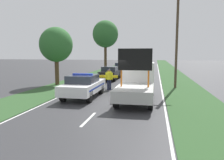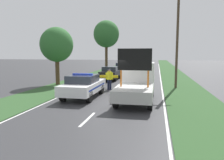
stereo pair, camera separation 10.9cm
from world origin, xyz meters
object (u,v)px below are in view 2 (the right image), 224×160
work_truck (137,81)px  roadside_tree_near_left (57,45)px  queued_car_hatch_blue (123,69)px  queued_car_sedan_silver (129,66)px  pedestrian_civilian (125,79)px  police_officer (109,78)px  traffic_cone_near_police (87,85)px  police_car (84,85)px  road_barrier (118,77)px  traffic_cone_centre_front (132,82)px  roadside_tree_near_right (106,34)px  utility_pole (178,32)px  queued_car_sedan_black (111,73)px

work_truck → roadside_tree_near_left: 9.43m
queued_car_hatch_blue → queued_car_sedan_silver: size_ratio=1.08×
pedestrian_civilian → police_officer: bearing=-151.6°
traffic_cone_near_police → roadside_tree_near_left: size_ratio=0.14×
police_car → police_officer: 3.35m
traffic_cone_near_police → queued_car_hatch_blue: bearing=85.7°
road_barrier → traffic_cone_centre_front: size_ratio=4.41×
roadside_tree_near_right → utility_pole: utility_pole is taller
police_car → queued_car_sedan_black: bearing=94.0°
police_car → work_truck: work_truck is taller
police_car → traffic_cone_centre_front: 6.18m
work_truck → queued_car_sedan_black: size_ratio=1.32×
road_barrier → utility_pole: 6.06m
work_truck → queued_car_sedan_silver: work_truck is taller
utility_pole → work_truck: bearing=-118.3°
police_car → work_truck: 3.49m
queued_car_hatch_blue → roadside_tree_near_right: (-2.78, 2.14, 4.78)m
work_truck → queued_car_sedan_silver: 22.57m
road_barrier → utility_pole: bearing=17.6°
police_officer → traffic_cone_near_police: bearing=-20.2°
queued_car_sedan_silver → roadside_tree_near_left: bearing=76.2°
police_officer → traffic_cone_near_police: size_ratio=2.33×
traffic_cone_centre_front → utility_pole: 5.62m
road_barrier → police_officer: police_officer is taller
police_officer → utility_pole: bearing=-178.2°
roadside_tree_near_right → police_officer: bearing=-76.0°
queued_car_sedan_black → work_truck: bearing=111.2°
queued_car_hatch_blue → roadside_tree_near_right: 5.93m
traffic_cone_near_police → roadside_tree_near_right: size_ratio=0.09×
work_truck → roadside_tree_near_left: bearing=-30.4°
police_car → work_truck: bearing=4.6°
traffic_cone_centre_front → roadside_tree_near_right: roadside_tree_near_right is taller
pedestrian_civilian → queued_car_hatch_blue: bearing=123.0°
queued_car_sedan_black → roadside_tree_near_right: bearing=-73.8°
work_truck → police_officer: (-2.44, 3.06, -0.15)m
police_car → traffic_cone_near_police: bearing=106.9°
roadside_tree_near_left → roadside_tree_near_right: bearing=83.1°
pedestrian_civilian → roadside_tree_near_left: (-6.44, 1.72, 2.70)m
work_truck → roadside_tree_near_right: 19.36m
police_car → road_barrier: bearing=72.6°
work_truck → queued_car_hatch_blue: (-3.33, 15.68, -0.32)m
police_car → traffic_cone_near_police: 3.32m
pedestrian_civilian → traffic_cone_near_police: 3.10m
traffic_cone_near_police → queued_car_sedan_silver: (0.89, 19.23, 0.38)m
road_barrier → queued_car_sedan_black: queued_car_sedan_black is taller
queued_car_hatch_blue → queued_car_sedan_silver: 6.63m
police_car → work_truck: (3.47, 0.12, 0.34)m
traffic_cone_near_police → pedestrian_civilian: bearing=1.7°
roadside_tree_near_left → queued_car_hatch_blue: bearing=68.1°
queued_car_sedan_black → queued_car_sedan_silver: size_ratio=1.07×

